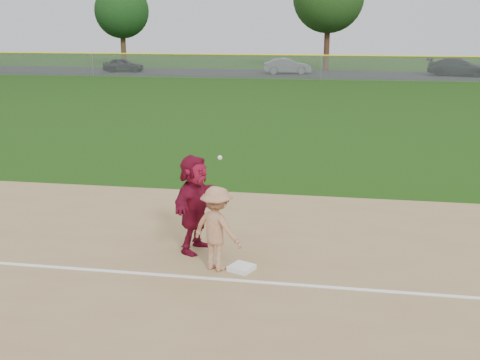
% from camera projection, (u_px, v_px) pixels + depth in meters
% --- Properties ---
extents(ground, '(160.00, 160.00, 0.00)m').
position_uv_depth(ground, '(227.00, 264.00, 11.71)').
color(ground, '#183D0B').
rests_on(ground, ground).
extents(foul_line, '(60.00, 0.10, 0.01)m').
position_uv_depth(foul_line, '(218.00, 279.00, 10.94)').
color(foul_line, white).
rests_on(foul_line, infield_dirt).
extents(parking_asphalt, '(120.00, 10.00, 0.01)m').
position_uv_depth(parking_asphalt, '(324.00, 74.00, 55.54)').
color(parking_asphalt, black).
rests_on(parking_asphalt, ground).
extents(first_base, '(0.54, 0.54, 0.09)m').
position_uv_depth(first_base, '(242.00, 268.00, 11.34)').
color(first_base, white).
rests_on(first_base, infield_dirt).
extents(base_runner, '(1.06, 1.95, 2.00)m').
position_uv_depth(base_runner, '(195.00, 203.00, 12.10)').
color(base_runner, maroon).
rests_on(base_runner, infield_dirt).
extents(car_left, '(4.06, 2.09, 1.32)m').
position_uv_depth(car_left, '(123.00, 65.00, 57.82)').
color(car_left, black).
rests_on(car_left, parking_asphalt).
extents(car_mid, '(4.53, 2.30, 1.43)m').
position_uv_depth(car_mid, '(287.00, 66.00, 55.54)').
color(car_mid, '#585A60').
rests_on(car_mid, parking_asphalt).
extents(car_right, '(5.81, 3.54, 1.57)m').
position_uv_depth(car_right, '(459.00, 67.00, 53.37)').
color(car_right, black).
rests_on(car_right, parking_asphalt).
extents(first_base_play, '(1.20, 0.98, 2.17)m').
position_uv_depth(first_base_play, '(217.00, 228.00, 11.21)').
color(first_base_play, '#9A9A9D').
rests_on(first_base_play, infield_dirt).
extents(outfield_fence, '(110.00, 0.12, 110.00)m').
position_uv_depth(outfield_fence, '(321.00, 56.00, 49.33)').
color(outfield_fence, '#999EA0').
rests_on(outfield_fence, ground).
extents(tree_1, '(5.80, 5.80, 8.75)m').
position_uv_depth(tree_1, '(122.00, 11.00, 64.44)').
color(tree_1, '#3D2B16').
rests_on(tree_1, ground).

